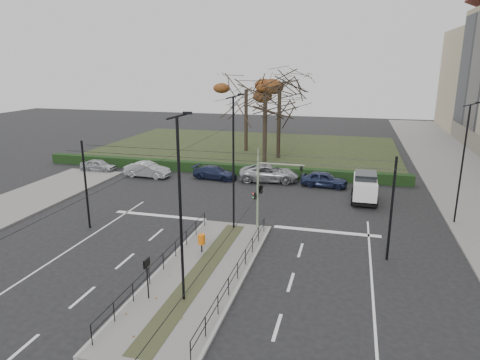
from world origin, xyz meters
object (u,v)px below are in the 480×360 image
object	(u,v)px
streetlamp_median_far	(234,162)
parked_car_second	(147,170)
info_panel	(147,267)
parked_car_first	(99,165)
traffic_light	(262,188)
streetlamp_sidewalk	(463,163)
parked_car_fourth	(269,173)
streetlamp_median_near	(181,209)
parked_car_third	(215,173)
litter_bin	(202,239)
bare_tree_near	(265,101)
white_van	(365,186)
parked_car_fifth	(324,179)
bare_tree_center	(280,91)
rust_tree	(246,89)

from	to	relation	value
streetlamp_median_far	parked_car_second	distance (m)	16.81
info_panel	parked_car_first	size ratio (longest dim) A/B	0.54
traffic_light	parked_car_second	bearing A→B (deg)	141.79
streetlamp_sidewalk	parked_car_fourth	xyz separation A→B (m)	(-14.60, 7.67, -3.57)
streetlamp_median_far	parked_car_fourth	size ratio (longest dim) A/B	1.59
streetlamp_median_near	parked_car_first	xyz separation A→B (m)	(-17.99, 21.19, -3.94)
parked_car_second	parked_car_fourth	bearing A→B (deg)	-80.61
parked_car_second	parked_car_third	bearing A→B (deg)	-79.26
litter_bin	parked_car_third	size ratio (longest dim) A/B	0.25
litter_bin	streetlamp_median_far	xyz separation A→B (m)	(0.81, 4.12, 3.73)
streetlamp_median_far	bare_tree_near	world-z (taller)	bare_tree_near
streetlamp_sidewalk	white_van	size ratio (longest dim) A/B	1.90
streetlamp_sidewalk	bare_tree_near	bearing A→B (deg)	143.53
white_van	parked_car_fifth	distance (m)	4.81
bare_tree_center	bare_tree_near	size ratio (longest dim) A/B	1.08
traffic_light	streetlamp_sidewalk	size ratio (longest dim) A/B	0.59
traffic_light	streetlamp_median_near	size ratio (longest dim) A/B	0.56
streetlamp_median_far	parked_car_third	world-z (taller)	streetlamp_median_far
parked_car_fifth	white_van	bearing A→B (deg)	-129.16
white_van	rust_tree	size ratio (longest dim) A/B	0.43
bare_tree_center	litter_bin	bearing A→B (deg)	-89.56
traffic_light	info_panel	size ratio (longest dim) A/B	2.41
info_panel	streetlamp_median_near	size ratio (longest dim) A/B	0.23
parked_car_fourth	parked_car_fifth	distance (m)	5.18
streetlamp_median_near	parked_car_third	bearing A→B (deg)	104.31
bare_tree_center	parked_car_fifth	size ratio (longest dim) A/B	2.65
parked_car_fourth	bare_tree_center	bearing A→B (deg)	-1.29
traffic_light	parked_car_first	world-z (taller)	traffic_light
info_panel	bare_tree_center	distance (m)	33.12
parked_car_second	white_van	distance (m)	20.59
rust_tree	parked_car_fifth	distance (m)	18.90
parked_car_third	streetlamp_median_near	bearing A→B (deg)	-159.75
litter_bin	streetlamp_median_near	xyz separation A→B (m)	(0.97, -5.14, 3.65)
parked_car_first	bare_tree_center	size ratio (longest dim) A/B	0.34
parked_car_first	parked_car_second	size ratio (longest dim) A/B	0.84
parked_car_first	white_van	world-z (taller)	white_van
bare_tree_center	parked_car_first	bearing A→B (deg)	-146.70
info_panel	bare_tree_near	bearing A→B (deg)	89.80
streetlamp_sidewalk	parked_car_third	distance (m)	21.41
parked_car_fourth	white_van	size ratio (longest dim) A/B	1.28
streetlamp_median_near	white_van	size ratio (longest dim) A/B	2.01
litter_bin	bare_tree_center	size ratio (longest dim) A/B	0.10
rust_tree	parked_car_first	bearing A→B (deg)	-130.92
streetlamp_median_far	bare_tree_near	bearing A→B (deg)	94.76
traffic_light	parked_car_second	world-z (taller)	traffic_light
parked_car_first	parked_car_fourth	bearing A→B (deg)	-88.49
parked_car_third	info_panel	bearing A→B (deg)	-164.14
white_van	bare_tree_near	size ratio (longest dim) A/B	0.43
parked_car_second	streetlamp_median_far	bearing A→B (deg)	-131.03
bare_tree_near	parked_car_third	bearing A→B (deg)	-130.25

